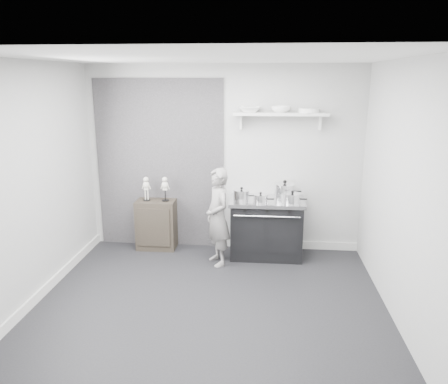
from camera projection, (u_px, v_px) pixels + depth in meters
The scene contains 15 objects.
ground at pixel (209, 304), 4.99m from camera, with size 4.00×4.00×0.00m, color black.
room_shell at pixel (202, 160), 4.72m from camera, with size 4.02×3.62×2.71m.
wall_shelf at pixel (281, 115), 6.02m from camera, with size 1.30×0.26×0.24m.
stove at pixel (266, 228), 6.24m from camera, with size 1.05×0.66×0.84m.
side_cabinet at pixel (156, 225), 6.53m from camera, with size 0.57×0.33×0.75m, color black.
child at pixel (218, 217), 5.91m from camera, with size 0.49×0.32×1.35m, color slate.
pot_front_left at pixel (242, 195), 6.08m from camera, with size 0.31×0.23×0.19m.
pot_back_right at pixel (285, 190), 6.21m from camera, with size 0.39×0.30×0.26m.
pot_front_right at pixel (292, 198), 5.93m from camera, with size 0.31×0.23×0.18m.
pot_front_center at pixel (261, 198), 5.98m from camera, with size 0.28×0.20×0.15m.
skeleton_full at pixel (146, 187), 6.40m from camera, with size 0.11×0.07×0.41m, color beige, non-canonical shape.
skeleton_torso at pixel (165, 187), 6.37m from camera, with size 0.12×0.08×0.42m, color beige, non-canonical shape.
bowl_large at pixel (250, 109), 6.03m from camera, with size 0.32×0.32×0.08m, color white.
bowl_small at pixel (281, 109), 6.00m from camera, with size 0.27×0.27×0.08m, color white.
plate_stack at pixel (309, 110), 5.96m from camera, with size 0.28×0.28×0.06m, color white.
Camera 1 is at (0.58, -4.46, 2.51)m, focal length 35.00 mm.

